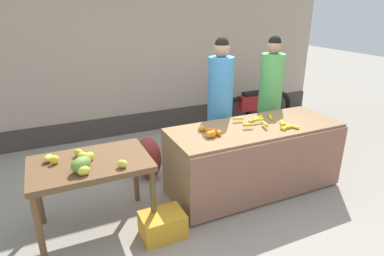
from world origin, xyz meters
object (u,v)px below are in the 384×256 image
parked_motorcycle (257,107)px  vendor_woman_green_shirt (270,98)px  produce_sack (148,158)px  produce_crate (163,225)px  vendor_woman_blue_shirt (220,106)px

parked_motorcycle → vendor_woman_green_shirt: bearing=-118.2°
produce_sack → parked_motorcycle: bearing=22.6°
vendor_woman_green_shirt → produce_crate: size_ratio=4.16×
parked_motorcycle → produce_sack: (-2.49, -1.04, -0.10)m
vendor_woman_green_shirt → produce_sack: 2.02m
vendor_woman_green_shirt → produce_crate: vendor_woman_green_shirt is taller
parked_motorcycle → vendor_woman_blue_shirt: bearing=-141.8°
vendor_woman_blue_shirt → produce_crate: (-1.24, -1.07, -0.81)m
vendor_woman_blue_shirt → vendor_woman_green_shirt: vendor_woman_blue_shirt is taller
vendor_woman_green_shirt → produce_crate: (-2.16, -1.16, -0.79)m
vendor_woman_green_shirt → produce_crate: 2.57m
produce_crate → produce_sack: (0.24, 1.20, 0.17)m
produce_crate → vendor_woman_green_shirt: bearing=28.4°
vendor_woman_green_shirt → produce_sack: vendor_woman_green_shirt is taller
vendor_woman_blue_shirt → produce_sack: 1.20m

